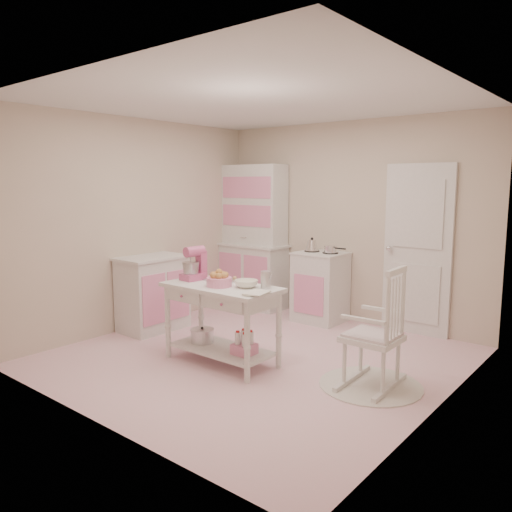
{
  "coord_description": "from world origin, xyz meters",
  "views": [
    {
      "loc": [
        3.18,
        -3.91,
        1.8
      ],
      "look_at": [
        -0.13,
        0.15,
        1.04
      ],
      "focal_mm": 35.0,
      "sensor_mm": 36.0,
      "label": 1
    }
  ],
  "objects_px": {
    "work_table": "(222,324)",
    "bread_basket": "(219,282)",
    "stand_mixer": "(193,264)",
    "hutch": "(252,236)",
    "rocking_chair": "(372,327)",
    "stove": "(320,287)",
    "base_cabinet": "(153,293)"
  },
  "relations": [
    {
      "from": "work_table",
      "to": "stand_mixer",
      "type": "xyz_separation_m",
      "value": [
        -0.42,
        0.02,
        0.57
      ]
    },
    {
      "from": "base_cabinet",
      "to": "bread_basket",
      "type": "distance_m",
      "value": 1.57
    },
    {
      "from": "stove",
      "to": "stand_mixer",
      "type": "distance_m",
      "value": 2.04
    },
    {
      "from": "rocking_chair",
      "to": "stand_mixer",
      "type": "relative_size",
      "value": 3.24
    },
    {
      "from": "base_cabinet",
      "to": "bread_basket",
      "type": "height_order",
      "value": "base_cabinet"
    },
    {
      "from": "base_cabinet",
      "to": "work_table",
      "type": "height_order",
      "value": "base_cabinet"
    },
    {
      "from": "hutch",
      "to": "rocking_chair",
      "type": "distance_m",
      "value": 3.18
    },
    {
      "from": "stove",
      "to": "stand_mixer",
      "type": "bearing_deg",
      "value": -100.54
    },
    {
      "from": "stand_mixer",
      "to": "bread_basket",
      "type": "height_order",
      "value": "stand_mixer"
    },
    {
      "from": "base_cabinet",
      "to": "bread_basket",
      "type": "relative_size",
      "value": 3.68
    },
    {
      "from": "stove",
      "to": "work_table",
      "type": "relative_size",
      "value": 0.77
    },
    {
      "from": "work_table",
      "to": "bread_basket",
      "type": "height_order",
      "value": "bread_basket"
    },
    {
      "from": "stove",
      "to": "bread_basket",
      "type": "distance_m",
      "value": 2.05
    },
    {
      "from": "rocking_chair",
      "to": "bread_basket",
      "type": "bearing_deg",
      "value": -164.79
    },
    {
      "from": "base_cabinet",
      "to": "stove",
      "type": "bearing_deg",
      "value": 49.55
    },
    {
      "from": "hutch",
      "to": "base_cabinet",
      "type": "distance_m",
      "value": 1.8
    },
    {
      "from": "base_cabinet",
      "to": "stand_mixer",
      "type": "relative_size",
      "value": 2.71
    },
    {
      "from": "rocking_chair",
      "to": "stand_mixer",
      "type": "bearing_deg",
      "value": -170.83
    },
    {
      "from": "stove",
      "to": "rocking_chair",
      "type": "height_order",
      "value": "rocking_chair"
    },
    {
      "from": "rocking_chair",
      "to": "work_table",
      "type": "relative_size",
      "value": 0.92
    },
    {
      "from": "work_table",
      "to": "rocking_chair",
      "type": "bearing_deg",
      "value": 15.67
    },
    {
      "from": "hutch",
      "to": "bread_basket",
      "type": "height_order",
      "value": "hutch"
    },
    {
      "from": "stand_mixer",
      "to": "hutch",
      "type": "bearing_deg",
      "value": 118.67
    },
    {
      "from": "rocking_chair",
      "to": "hutch",
      "type": "bearing_deg",
      "value": 146.82
    },
    {
      "from": "rocking_chair",
      "to": "stand_mixer",
      "type": "distance_m",
      "value": 1.95
    },
    {
      "from": "hutch",
      "to": "work_table",
      "type": "relative_size",
      "value": 1.73
    },
    {
      "from": "base_cabinet",
      "to": "work_table",
      "type": "bearing_deg",
      "value": -12.3
    },
    {
      "from": "work_table",
      "to": "stand_mixer",
      "type": "height_order",
      "value": "stand_mixer"
    },
    {
      "from": "work_table",
      "to": "bread_basket",
      "type": "relative_size",
      "value": 4.8
    },
    {
      "from": "stand_mixer",
      "to": "bread_basket",
      "type": "xyz_separation_m",
      "value": [
        0.44,
        -0.07,
        -0.12
      ]
    },
    {
      "from": "stove",
      "to": "bread_basket",
      "type": "height_order",
      "value": "stove"
    },
    {
      "from": "stove",
      "to": "bread_basket",
      "type": "xyz_separation_m",
      "value": [
        0.08,
        -2.01,
        0.39
      ]
    }
  ]
}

